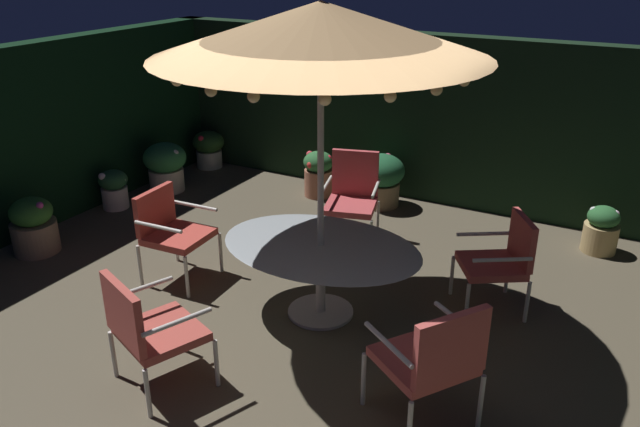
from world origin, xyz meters
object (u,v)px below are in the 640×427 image
at_px(patio_chair_north, 147,326).
at_px(patio_chair_northeast, 433,357).
at_px(potted_plant_left_near, 381,178).
at_px(potted_plant_back_center, 114,188).
at_px(potted_plant_front_corner, 165,165).
at_px(potted_plant_left_far, 601,230).
at_px(patio_chair_southeast, 353,193).
at_px(patio_chair_south, 171,227).
at_px(potted_plant_back_right, 209,148).
at_px(patio_dining_table, 321,257).
at_px(patio_umbrella, 321,30).
at_px(patio_chair_east, 502,257).
at_px(potted_plant_right_far, 318,173).
at_px(potted_plant_right_near, 33,226).

distance_m(patio_chair_north, patio_chair_northeast, 2.12).
bearing_deg(potted_plant_left_near, potted_plant_back_center, -149.91).
bearing_deg(potted_plant_front_corner, potted_plant_left_far, 8.60).
distance_m(patio_chair_southeast, potted_plant_front_corner, 2.96).
bearing_deg(potted_plant_back_center, patio_chair_southeast, 11.61).
distance_m(patio_chair_southeast, potted_plant_back_center, 3.20).
relative_size(patio_chair_south, potted_plant_left_far, 1.73).
xyz_separation_m(patio_chair_northeast, patio_chair_southeast, (-1.86, 2.58, -0.02)).
height_order(potted_plant_back_center, potted_plant_front_corner, potted_plant_front_corner).
bearing_deg(potted_plant_back_right, potted_plant_front_corner, -84.41).
height_order(patio_chair_northeast, potted_plant_left_far, patio_chair_northeast).
xyz_separation_m(patio_chair_north, patio_chair_south, (-1.04, 1.47, 0.00)).
bearing_deg(patio_chair_northeast, potted_plant_left_far, 78.46).
xyz_separation_m(patio_dining_table, potted_plant_left_far, (2.13, 2.64, -0.32)).
bearing_deg(potted_plant_back_center, patio_umbrella, -15.41).
distance_m(patio_dining_table, potted_plant_front_corner, 3.87).
bearing_deg(patio_chair_north, potted_plant_left_near, 89.24).
bearing_deg(patio_chair_northeast, patio_chair_east, 89.12).
height_order(patio_dining_table, potted_plant_back_center, patio_dining_table).
xyz_separation_m(patio_chair_north, patio_chair_east, (2.06, 2.45, -0.02)).
height_order(potted_plant_left_near, potted_plant_right_far, potted_plant_left_near).
distance_m(patio_chair_northeast, potted_plant_left_far, 3.68).
distance_m(potted_plant_right_far, potted_plant_back_center, 2.69).
bearing_deg(patio_chair_south, potted_plant_right_near, -170.57).
distance_m(patio_umbrella, potted_plant_right_far, 3.76).
xyz_separation_m(potted_plant_front_corner, potted_plant_left_far, (5.54, 0.84, -0.11)).
height_order(patio_dining_table, potted_plant_left_far, patio_dining_table).
height_order(patio_chair_north, patio_chair_east, patio_chair_north).
bearing_deg(potted_plant_back_center, patio_chair_north, -40.88).
xyz_separation_m(potted_plant_back_center, potted_plant_left_far, (5.71, 1.65, -0.01)).
bearing_deg(patio_umbrella, potted_plant_right_far, 119.01).
bearing_deg(potted_plant_front_corner, potted_plant_back_center, -101.86).
bearing_deg(potted_plant_front_corner, potted_plant_back_right, 95.59).
distance_m(patio_chair_southeast, potted_plant_right_near, 3.58).
height_order(patio_dining_table, patio_chair_northeast, patio_chair_northeast).
xyz_separation_m(patio_chair_north, patio_chair_northeast, (2.03, 0.61, 0.04)).
distance_m(potted_plant_back_right, potted_plant_front_corner, 1.10).
distance_m(patio_chair_southeast, potted_plant_right_far, 1.44).
bearing_deg(potted_plant_left_far, patio_chair_south, -144.36).
distance_m(patio_chair_northeast, potted_plant_front_corner, 5.55).
relative_size(patio_chair_north, potted_plant_right_far, 1.54).
bearing_deg(potted_plant_back_right, patio_chair_southeast, -22.51).
bearing_deg(patio_chair_south, patio_dining_table, 3.11).
bearing_deg(potted_plant_front_corner, patio_chair_southeast, -3.28).
bearing_deg(potted_plant_left_near, patio_umbrella, -77.98).
distance_m(patio_umbrella, potted_plant_right_near, 4.12).
relative_size(patio_chair_east, patio_chair_south, 0.99).
relative_size(patio_umbrella, potted_plant_back_center, 5.53).
xyz_separation_m(patio_chair_north, potted_plant_back_right, (-2.88, 4.46, -0.24)).
xyz_separation_m(potted_plant_back_center, potted_plant_front_corner, (0.17, 0.81, 0.10)).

